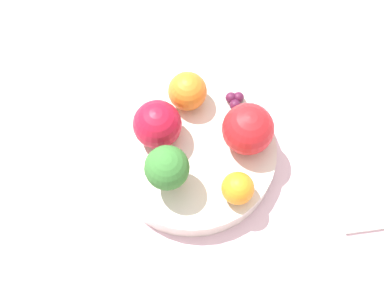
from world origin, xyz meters
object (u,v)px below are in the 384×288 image
bowl (192,152)px  apple_green (248,129)px  napkin (380,179)px  orange_back (187,91)px  broccoli (167,168)px  orange_front (238,188)px  apple_red (157,124)px  grape_cluster (235,100)px

bowl → apple_green: size_ratio=3.35×
apple_green → napkin: size_ratio=0.38×
bowl → orange_back: size_ratio=4.30×
bowl → napkin: (0.18, -0.15, -0.01)m
broccoli → orange_front: bearing=-44.1°
orange_front → napkin: bearing=-24.2°
broccoli → apple_green: size_ratio=1.11×
napkin → apple_green: bearing=133.1°
apple_red → orange_front: apple_red is taller
apple_red → orange_front: (0.04, -0.12, -0.01)m
apple_red → apple_green: size_ratio=0.94×
apple_red → apple_green: apple_green is taller
orange_front → napkin: size_ratio=0.23×
bowl → orange_front: 0.09m
grape_cluster → bowl: bearing=-164.1°
orange_back → grape_cluster: 0.06m
broccoli → apple_red: size_ratio=1.18×
bowl → grape_cluster: grape_cluster is taller
apple_red → grape_cluster: (0.11, -0.01, -0.02)m
apple_red → bowl: bearing=-55.4°
apple_red → grape_cluster: size_ratio=2.30×
apple_red → napkin: (0.20, -0.19, -0.06)m
apple_red → orange_back: apple_red is taller
apple_green → orange_back: apple_green is taller
napkin → bowl: bearing=139.2°
orange_back → napkin: (0.15, -0.21, -0.05)m
apple_red → apple_green: (0.09, -0.06, 0.00)m
apple_red → grape_cluster: bearing=-7.6°
orange_back → orange_front: bearing=-98.5°
apple_green → napkin: bearing=-46.9°
broccoli → orange_front: (0.06, -0.06, -0.02)m
grape_cluster → apple_red: bearing=172.4°
grape_cluster → orange_back: bearing=144.1°
bowl → apple_red: (-0.03, 0.04, 0.04)m
bowl → apple_red: size_ratio=3.55×
grape_cluster → napkin: bearing=-60.7°
bowl → orange_front: bearing=-82.2°
apple_red → orange_front: size_ratio=1.53×
orange_front → orange_back: orange_back is taller
bowl → broccoli: broccoli is taller
apple_green → napkin: 0.18m
bowl → napkin: 0.24m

